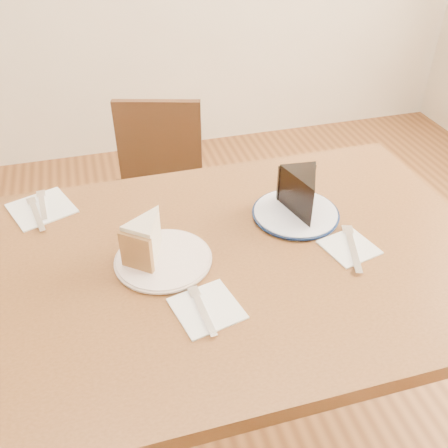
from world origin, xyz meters
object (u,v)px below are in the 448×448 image
(table, at_px, (234,286))
(chair_far, at_px, (159,198))
(plate_navy, at_px, (296,213))
(carrot_cake, at_px, (149,238))
(chocolate_cake, at_px, (304,197))
(plate_cream, at_px, (163,260))

(table, height_order, chair_far, chair_far)
(plate_navy, bearing_deg, carrot_cake, -170.71)
(plate_navy, relative_size, chocolate_cake, 1.60)
(plate_cream, distance_m, plate_navy, 0.36)
(chair_far, xyz_separation_m, plate_cream, (-0.09, -0.74, 0.33))
(plate_cream, bearing_deg, chair_far, 82.85)
(table, relative_size, chocolate_cake, 9.16)
(carrot_cake, height_order, chocolate_cake, chocolate_cake)
(chair_far, height_order, plate_cream, chair_far)
(chair_far, height_order, plate_navy, chair_far)
(table, relative_size, chair_far, 1.56)
(chocolate_cake, bearing_deg, chair_far, -61.84)
(plate_cream, bearing_deg, table, -7.47)
(chocolate_cake, bearing_deg, plate_cream, 17.62)
(table, height_order, chocolate_cake, chocolate_cake)
(chair_far, bearing_deg, table, 111.44)
(table, height_order, plate_navy, plate_navy)
(plate_cream, height_order, carrot_cake, carrot_cake)
(table, relative_size, carrot_cake, 11.75)
(plate_navy, height_order, carrot_cake, carrot_cake)
(carrot_cake, xyz_separation_m, chocolate_cake, (0.39, 0.05, 0.00))
(plate_navy, bearing_deg, plate_cream, -166.43)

